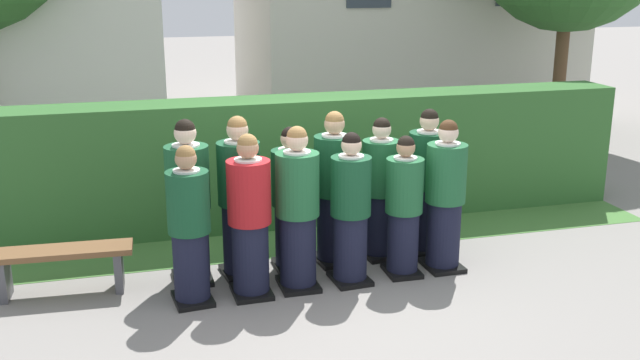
# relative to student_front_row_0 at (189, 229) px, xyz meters

# --- Properties ---
(ground_plane) EXTENTS (60.00, 60.00, 0.00)m
(ground_plane) POSITION_rel_student_front_row_0_xyz_m (1.40, 0.07, -0.76)
(ground_plane) COLOR gray
(student_front_row_0) EXTENTS (0.41, 0.49, 1.59)m
(student_front_row_0) POSITION_rel_student_front_row_0_xyz_m (0.00, 0.00, 0.00)
(student_front_row_0) COLOR black
(student_front_row_0) RESTS_ON ground
(student_in_red_blazer) EXTENTS (0.43, 0.52, 1.66)m
(student_in_red_blazer) POSITION_rel_student_front_row_0_xyz_m (0.59, 0.02, 0.04)
(student_in_red_blazer) COLOR black
(student_in_red_blazer) RESTS_ON ground
(student_front_row_2) EXTENTS (0.44, 0.49, 1.70)m
(student_front_row_2) POSITION_rel_student_front_row_0_xyz_m (1.09, 0.07, 0.05)
(student_front_row_2) COLOR black
(student_front_row_2) RESTS_ON ground
(student_front_row_3) EXTENTS (0.42, 0.52, 1.60)m
(student_front_row_3) POSITION_rel_student_front_row_0_xyz_m (1.65, 0.06, 0.01)
(student_front_row_3) COLOR black
(student_front_row_3) RESTS_ON ground
(student_front_row_4) EXTENTS (0.40, 0.49, 1.52)m
(student_front_row_4) POSITION_rel_student_front_row_0_xyz_m (2.25, 0.11, -0.03)
(student_front_row_4) COLOR black
(student_front_row_4) RESTS_ON ground
(student_front_row_5) EXTENTS (0.43, 0.52, 1.66)m
(student_front_row_5) POSITION_rel_student_front_row_0_xyz_m (2.74, 0.14, 0.03)
(student_front_row_5) COLOR black
(student_front_row_5) RESTS_ON ground
(student_rear_row_0) EXTENTS (0.45, 0.50, 1.73)m
(student_rear_row_0) POSITION_rel_student_front_row_0_xyz_m (0.05, 0.52, 0.07)
(student_rear_row_0) COLOR black
(student_rear_row_0) RESTS_ON ground
(student_rear_row_1) EXTENTS (0.45, 0.53, 1.73)m
(student_rear_row_1) POSITION_rel_student_front_row_0_xyz_m (0.58, 0.55, 0.07)
(student_rear_row_1) COLOR black
(student_rear_row_1) RESTS_ON ground
(student_rear_row_2) EXTENTS (0.41, 0.50, 1.58)m
(student_rear_row_2) POSITION_rel_student_front_row_0_xyz_m (1.14, 0.58, -0.00)
(student_rear_row_2) COLOR black
(student_rear_row_2) RESTS_ON ground
(student_rear_row_3) EXTENTS (0.45, 0.56, 1.71)m
(student_rear_row_3) POSITION_rel_student_front_row_0_xyz_m (1.64, 0.64, 0.06)
(student_rear_row_3) COLOR black
(student_rear_row_3) RESTS_ON ground
(student_rear_row_4) EXTENTS (0.42, 0.49, 1.61)m
(student_rear_row_4) POSITION_rel_student_front_row_0_xyz_m (2.19, 0.66, 0.01)
(student_rear_row_4) COLOR black
(student_rear_row_4) RESTS_ON ground
(student_rear_row_5) EXTENTS (0.44, 0.53, 1.68)m
(student_rear_row_5) POSITION_rel_student_front_row_0_xyz_m (2.76, 0.68, 0.04)
(student_rear_row_5) COLOR black
(student_rear_row_5) RESTS_ON ground
(hedge) EXTENTS (9.14, 0.70, 1.62)m
(hedge) POSITION_rel_student_front_row_0_xyz_m (1.40, 2.13, 0.05)
(hedge) COLOR #33662D
(hedge) RESTS_ON ground
(wooden_bench) EXTENTS (1.42, 0.43, 0.48)m
(wooden_bench) POSITION_rel_student_front_row_0_xyz_m (-1.24, 0.54, -0.40)
(wooden_bench) COLOR brown
(wooden_bench) RESTS_ON ground
(lawn_strip) EXTENTS (9.14, 0.90, 0.01)m
(lawn_strip) POSITION_rel_student_front_row_0_xyz_m (1.40, 1.33, -0.75)
(lawn_strip) COLOR #477A38
(lawn_strip) RESTS_ON ground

